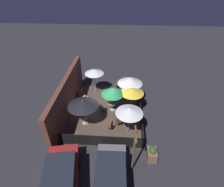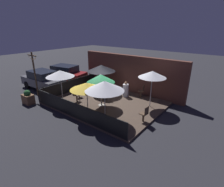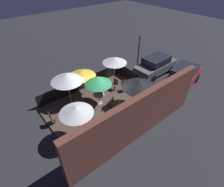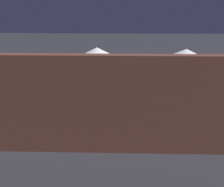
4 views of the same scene
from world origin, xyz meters
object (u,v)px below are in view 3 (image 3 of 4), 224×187
patio_chair_3 (115,84)px  parked_car_0 (156,65)px  dining_table_1 (138,101)px  light_post (139,53)px  patron_0 (117,119)px  parked_car_1 (183,76)px  patio_chair_2 (52,117)px  patio_umbrella_2 (82,73)px  patio_umbrella_4 (67,77)px  patio_umbrella_5 (76,110)px  patio_chair_1 (110,102)px  planter_box (120,66)px  patio_umbrella_3 (115,60)px  patio_umbrella_0 (98,81)px  dining_table_0 (99,96)px  patio_chair_4 (110,134)px  patio_chair_0 (124,85)px  patio_umbrella_1 (140,84)px

patio_chair_3 → parked_car_0: 4.53m
dining_table_1 → light_post: light_post is taller
patron_0 → parked_car_1: size_ratio=0.26×
parked_car_0 → parked_car_1: size_ratio=0.94×
patio_chair_2 → parked_car_1: size_ratio=0.21×
patio_umbrella_2 → patio_umbrella_4: size_ratio=0.87×
patio_chair_3 → parked_car_0: parked_car_0 is taller
patio_umbrella_5 → patio_chair_1: size_ratio=2.55×
patio_chair_3 → planter_box: (-2.53, -2.21, -0.17)m
patio_umbrella_3 → patio_umbrella_0: bearing=27.4°
patio_chair_3 → patron_0: 3.74m
patio_umbrella_4 → dining_table_0: (-1.49, 1.41, -1.46)m
patio_umbrella_3 → dining_table_1: 3.73m
patio_umbrella_0 → patio_umbrella_3: (-2.49, -1.29, 0.19)m
patio_chair_4 → patio_umbrella_3: bearing=30.8°
patio_chair_4 → patio_chair_0: bearing=21.4°
patio_umbrella_5 → dining_table_0: bearing=-145.2°
patio_chair_0 → patron_0: 3.61m
patio_umbrella_1 → patio_chair_1: 2.33m
patio_umbrella_1 → patio_chair_0: size_ratio=2.45×
patio_umbrella_3 → dining_table_0: 3.17m
dining_table_0 → patio_chair_0: size_ratio=0.85×
patio_umbrella_4 → patio_umbrella_5: patio_umbrella_5 is taller
patio_chair_1 → patio_chair_3: size_ratio=1.03×
patio_umbrella_1 → parked_car_0: size_ratio=0.53×
dining_table_1 → patio_chair_2: patio_chair_2 is taller
patio_umbrella_2 → patio_chair_3: (-2.20, 1.00, -1.34)m
patio_umbrella_4 → patio_chair_1: bearing=127.9°
patio_umbrella_5 → patio_chair_1: patio_umbrella_5 is taller
patio_umbrella_2 → patron_0: 4.16m
patio_umbrella_0 → patio_umbrella_4: 2.06m
patio_umbrella_0 → patron_0: bearing=81.0°
patio_chair_2 → patio_chair_0: bearing=1.3°
light_post → patio_umbrella_0: bearing=15.7°
patio_umbrella_2 → planter_box: (-4.74, -1.21, -1.51)m
patio_chair_4 → parked_car_1: bearing=-11.8°
patio_umbrella_1 → patio_umbrella_5: size_ratio=0.92×
patio_umbrella_3 → patio_chair_1: patio_umbrella_3 is taller
patio_umbrella_0 → parked_car_1: bearing=161.1°
patio_umbrella_3 → patio_chair_2: patio_umbrella_3 is taller
patio_umbrella_2 → dining_table_0: patio_umbrella_2 is taller
parked_car_0 → patio_umbrella_2: bearing=-12.2°
patio_umbrella_0 → patio_umbrella_3: patio_umbrella_3 is taller
patio_chair_1 → light_post: (-5.07, -2.40, 1.28)m
parked_car_1 → patio_umbrella_2: bearing=-39.8°
dining_table_1 → dining_table_0: bearing=-49.6°
patio_chair_2 → patron_0: patron_0 is taller
patio_umbrella_4 → patio_chair_4: (-0.05, 4.39, -1.54)m
patio_chair_1 → parked_car_1: 6.56m
patio_chair_4 → patio_umbrella_2: bearing=58.9°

